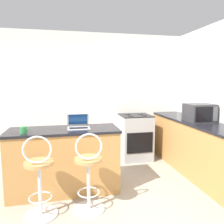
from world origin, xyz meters
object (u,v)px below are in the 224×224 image
stove_range (135,137)px  mug_green (23,130)px  bar_stool_near (39,179)px  bar_stool_far (89,174)px  laptop (78,124)px  microwave (199,113)px

stove_range → mug_green: size_ratio=9.01×
bar_stool_near → bar_stool_far: 0.58m
laptop → mug_green: size_ratio=3.05×
laptop → stove_range: bearing=40.1°
bar_stool_far → mug_green: 1.04m
microwave → mug_green: size_ratio=4.27×
laptop → mug_green: bearing=-163.6°
laptop → bar_stool_near: bearing=-128.2°
bar_stool_far → stove_range: bearing=55.4°
bar_stool_near → mug_green: mug_green is taller
bar_stool_far → mug_green: mug_green is taller
bar_stool_far → microwave: microwave is taller
bar_stool_near → laptop: 0.96m
bar_stool_near → stove_range: bearing=44.0°
bar_stool_near → microwave: (2.58, 0.75, 0.61)m
bar_stool_far → microwave: 2.22m
microwave → stove_range: size_ratio=0.47×
bar_stool_far → mug_green: (-0.80, 0.43, 0.50)m
bar_stool_near → stove_range: 2.41m
bar_stool_near → stove_range: size_ratio=1.08×
laptop → mug_green: 0.76m
laptop → microwave: microwave is taller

